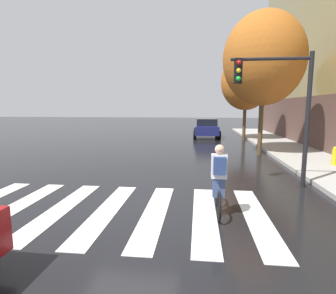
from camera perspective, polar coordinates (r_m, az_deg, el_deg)
The scene contains 8 objects.
ground_plane at distance 7.01m, azimuth -8.78°, elevation -13.08°, with size 120.00×120.00×0.00m, color black.
crosswalk_stripes at distance 7.14m, azimuth -12.51°, elevation -12.73°, with size 7.73×4.00×0.01m.
sedan_mid at distance 23.34m, azimuth 8.00°, elevation 3.98°, with size 2.16×4.57×1.58m.
cyclist at distance 6.62m, azimuth 10.45°, elevation -6.74°, with size 0.36×1.71×1.69m.
traffic_light_near at distance 9.33m, azimuth 22.38°, elevation 9.63°, with size 2.47×0.28×4.20m.
fire_hydrant at distance 13.30m, azimuth 31.28°, elevation -1.61°, with size 0.33×0.22×0.78m.
street_tree_near at distance 15.64m, azimuth 19.23°, elevation 16.85°, with size 4.15×4.15×7.38m.
street_tree_mid at distance 21.84m, azimuth 15.85°, elevation 12.88°, with size 3.66×3.66×6.51m.
Camera 1 is at (1.74, -6.29, 2.55)m, focal length 29.42 mm.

